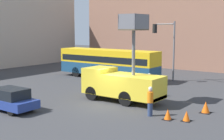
{
  "coord_description": "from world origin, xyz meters",
  "views": [
    {
      "loc": [
        -17.94,
        -13.4,
        5.56
      ],
      "look_at": [
        1.35,
        0.63,
        2.35
      ],
      "focal_mm": 50.0,
      "sensor_mm": 36.0,
      "label": 1
    }
  ],
  "objects_px": {
    "road_worker_directing": "(149,85)",
    "traffic_cone_mid_road": "(206,107)",
    "traffic_cone_far_side": "(186,116)",
    "parked_car_curbside": "(9,99)",
    "utility_truck": "(121,82)",
    "traffic_light_pole": "(167,42)",
    "road_worker_near_truck": "(150,101)",
    "city_bus": "(108,62)",
    "traffic_cone_near_truck": "(168,115)"
  },
  "relations": [
    {
      "from": "utility_truck",
      "to": "road_worker_directing",
      "type": "bearing_deg",
      "value": -18.59
    },
    {
      "from": "road_worker_near_truck",
      "to": "road_worker_directing",
      "type": "distance_m",
      "value": 5.68
    },
    {
      "from": "city_bus",
      "to": "road_worker_directing",
      "type": "height_order",
      "value": "city_bus"
    },
    {
      "from": "traffic_light_pole",
      "to": "traffic_cone_mid_road",
      "type": "relative_size",
      "value": 8.03
    },
    {
      "from": "traffic_light_pole",
      "to": "city_bus",
      "type": "bearing_deg",
      "value": 107.26
    },
    {
      "from": "traffic_cone_far_side",
      "to": "parked_car_curbside",
      "type": "relative_size",
      "value": 0.15
    },
    {
      "from": "traffic_light_pole",
      "to": "road_worker_directing",
      "type": "distance_m",
      "value": 8.32
    },
    {
      "from": "utility_truck",
      "to": "parked_car_curbside",
      "type": "xyz_separation_m",
      "value": [
        -6.63,
        4.71,
        -0.71
      ]
    },
    {
      "from": "traffic_cone_near_truck",
      "to": "utility_truck",
      "type": "bearing_deg",
      "value": 65.2
    },
    {
      "from": "traffic_light_pole",
      "to": "parked_car_curbside",
      "type": "distance_m",
      "value": 17.42
    },
    {
      "from": "traffic_cone_far_side",
      "to": "parked_car_curbside",
      "type": "bearing_deg",
      "value": 113.56
    },
    {
      "from": "parked_car_curbside",
      "to": "traffic_cone_far_side",
      "type": "bearing_deg",
      "value": -66.44
    },
    {
      "from": "traffic_cone_near_truck",
      "to": "traffic_light_pole",
      "type": "bearing_deg",
      "value": 26.49
    },
    {
      "from": "traffic_cone_mid_road",
      "to": "traffic_cone_near_truck",
      "type": "bearing_deg",
      "value": 155.02
    },
    {
      "from": "road_worker_directing",
      "to": "parked_car_curbside",
      "type": "height_order",
      "value": "road_worker_directing"
    },
    {
      "from": "traffic_light_pole",
      "to": "utility_truck",
      "type": "bearing_deg",
      "value": -173.43
    },
    {
      "from": "road_worker_near_truck",
      "to": "traffic_cone_mid_road",
      "type": "relative_size",
      "value": 2.44
    },
    {
      "from": "road_worker_near_truck",
      "to": "parked_car_curbside",
      "type": "xyz_separation_m",
      "value": [
        -4.39,
        8.45,
        -0.19
      ]
    },
    {
      "from": "traffic_cone_near_truck",
      "to": "traffic_cone_mid_road",
      "type": "bearing_deg",
      "value": -24.98
    },
    {
      "from": "road_worker_near_truck",
      "to": "traffic_cone_far_side",
      "type": "distance_m",
      "value": 2.44
    },
    {
      "from": "utility_truck",
      "to": "city_bus",
      "type": "xyz_separation_m",
      "value": [
        8.15,
        7.38,
        0.42
      ]
    },
    {
      "from": "parked_car_curbside",
      "to": "traffic_cone_near_truck",
      "type": "bearing_deg",
      "value": -66.09
    },
    {
      "from": "city_bus",
      "to": "road_worker_near_truck",
      "type": "xyz_separation_m",
      "value": [
        -10.39,
        -11.12,
        -0.93
      ]
    },
    {
      "from": "road_worker_near_truck",
      "to": "parked_car_curbside",
      "type": "height_order",
      "value": "road_worker_near_truck"
    },
    {
      "from": "traffic_cone_mid_road",
      "to": "traffic_cone_far_side",
      "type": "height_order",
      "value": "traffic_cone_mid_road"
    },
    {
      "from": "traffic_cone_mid_road",
      "to": "parked_car_curbside",
      "type": "distance_m",
      "value": 13.21
    },
    {
      "from": "road_worker_near_truck",
      "to": "traffic_cone_far_side",
      "type": "xyz_separation_m",
      "value": [
        0.31,
        -2.32,
        -0.66
      ]
    },
    {
      "from": "road_worker_directing",
      "to": "road_worker_near_truck",
      "type": "bearing_deg",
      "value": 36.89
    },
    {
      "from": "road_worker_directing",
      "to": "traffic_cone_mid_road",
      "type": "distance_m",
      "value": 5.88
    },
    {
      "from": "road_worker_near_truck",
      "to": "parked_car_curbside",
      "type": "relative_size",
      "value": 0.44
    },
    {
      "from": "traffic_cone_mid_road",
      "to": "traffic_cone_far_side",
      "type": "distance_m",
      "value": 2.51
    },
    {
      "from": "utility_truck",
      "to": "traffic_cone_far_side",
      "type": "xyz_separation_m",
      "value": [
        -1.93,
        -6.06,
        -1.17
      ]
    },
    {
      "from": "traffic_light_pole",
      "to": "road_worker_near_truck",
      "type": "relative_size",
      "value": 3.3
    },
    {
      "from": "road_worker_directing",
      "to": "traffic_cone_near_truck",
      "type": "distance_m",
      "value": 6.51
    },
    {
      "from": "traffic_cone_far_side",
      "to": "utility_truck",
      "type": "bearing_deg",
      "value": 72.3
    },
    {
      "from": "parked_car_curbside",
      "to": "road_worker_near_truck",
      "type": "bearing_deg",
      "value": -62.55
    },
    {
      "from": "utility_truck",
      "to": "road_worker_directing",
      "type": "relative_size",
      "value": 3.4
    },
    {
      "from": "utility_truck",
      "to": "parked_car_curbside",
      "type": "distance_m",
      "value": 8.17
    },
    {
      "from": "utility_truck",
      "to": "traffic_light_pole",
      "type": "relative_size",
      "value": 1.05
    },
    {
      "from": "city_bus",
      "to": "traffic_cone_mid_road",
      "type": "height_order",
      "value": "city_bus"
    },
    {
      "from": "utility_truck",
      "to": "traffic_cone_mid_road",
      "type": "relative_size",
      "value": 8.39
    },
    {
      "from": "utility_truck",
      "to": "road_worker_near_truck",
      "type": "height_order",
      "value": "utility_truck"
    },
    {
      "from": "traffic_cone_far_side",
      "to": "road_worker_directing",
      "type": "bearing_deg",
      "value": 48.16
    },
    {
      "from": "road_worker_directing",
      "to": "traffic_cone_far_side",
      "type": "relative_size",
      "value": 3.02
    },
    {
      "from": "traffic_light_pole",
      "to": "road_worker_directing",
      "type": "relative_size",
      "value": 3.25
    },
    {
      "from": "city_bus",
      "to": "traffic_cone_mid_road",
      "type": "bearing_deg",
      "value": 146.51
    },
    {
      "from": "utility_truck",
      "to": "city_bus",
      "type": "height_order",
      "value": "utility_truck"
    },
    {
      "from": "utility_truck",
      "to": "traffic_light_pole",
      "type": "bearing_deg",
      "value": 6.57
    },
    {
      "from": "traffic_cone_mid_road",
      "to": "parked_car_curbside",
      "type": "xyz_separation_m",
      "value": [
        -7.19,
        11.07,
        0.4
      ]
    },
    {
      "from": "road_worker_directing",
      "to": "traffic_cone_far_side",
      "type": "xyz_separation_m",
      "value": [
        -4.62,
        -5.16,
        -0.68
      ]
    }
  ]
}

